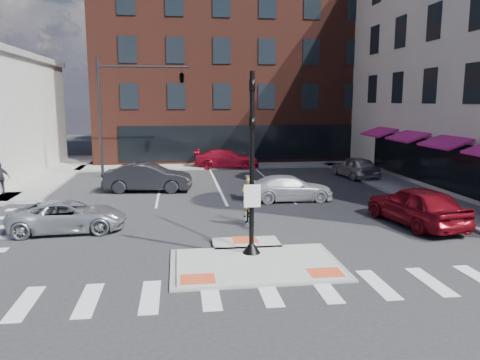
{
  "coord_description": "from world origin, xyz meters",
  "views": [
    {
      "loc": [
        -2.39,
        -14.5,
        5.19
      ],
      "look_at": [
        0.09,
        3.99,
        2.0
      ],
      "focal_mm": 35.0,
      "sensor_mm": 36.0,
      "label": 1
    }
  ],
  "objects": [
    {
      "name": "red_sedan",
      "position": [
        7.47,
        3.43,
        0.84
      ],
      "size": [
        2.76,
        5.21,
        1.69
      ],
      "primitive_type": "imported",
      "rotation": [
        0.0,
        0.0,
        3.3
      ],
      "color": "maroon",
      "rests_on": "ground"
    },
    {
      "name": "bg_car_dark",
      "position": [
        -4.11,
        12.46,
        0.82
      ],
      "size": [
        5.13,
        2.26,
        1.64
      ],
      "primitive_type": "imported",
      "rotation": [
        0.0,
        0.0,
        1.46
      ],
      "color": "black",
      "rests_on": "ground"
    },
    {
      "name": "signal_pole",
      "position": [
        0.0,
        0.4,
        2.36
      ],
      "size": [
        0.6,
        0.6,
        5.98
      ],
      "color": "black",
      "rests_on": "refuge_island"
    },
    {
      "name": "bg_car_silver",
      "position": [
        9.5,
        15.48,
        0.74
      ],
      "size": [
        2.32,
        4.52,
        1.47
      ],
      "primitive_type": "imported",
      "rotation": [
        0.0,
        0.0,
        3.28
      ],
      "color": "#ADB0B5",
      "rests_on": "ground"
    },
    {
      "name": "cyclist",
      "position": [
        0.49,
        4.26,
        0.69
      ],
      "size": [
        0.64,
        1.62,
        2.05
      ],
      "rotation": [
        0.0,
        0.0,
        3.2
      ],
      "color": "#3F3F44",
      "rests_on": "ground"
    },
    {
      "name": "building_n",
      "position": [
        3.0,
        31.99,
        7.8
      ],
      "size": [
        24.4,
        18.4,
        15.5
      ],
      "color": "#4B2017",
      "rests_on": "ground"
    },
    {
      "name": "ground",
      "position": [
        0.0,
        0.0,
        0.0
      ],
      "size": [
        120.0,
        120.0,
        0.0
      ],
      "primitive_type": "plane",
      "color": "#28282B",
      "rests_on": "ground"
    },
    {
      "name": "building_far_right",
      "position": [
        9.0,
        54.0,
        6.0
      ],
      "size": [
        12.0,
        12.0,
        12.0
      ],
      "primitive_type": "cube",
      "color": "brown",
      "rests_on": "ground"
    },
    {
      "name": "white_pickup",
      "position": [
        3.37,
        8.93,
        0.66
      ],
      "size": [
        4.54,
        1.85,
        1.32
      ],
      "primitive_type": "imported",
      "rotation": [
        0.0,
        0.0,
        1.57
      ],
      "color": "white",
      "rests_on": "ground"
    },
    {
      "name": "sidewalk_e",
      "position": [
        10.8,
        10.0,
        0.07
      ],
      "size": [
        3.0,
        24.0,
        0.15
      ],
      "primitive_type": "cube",
      "color": "gray",
      "rests_on": "ground"
    },
    {
      "name": "refuge_island",
      "position": [
        0.0,
        -0.26,
        0.05
      ],
      "size": [
        5.4,
        4.65,
        0.13
      ],
      "color": "gray",
      "rests_on": "ground"
    },
    {
      "name": "bg_car_red",
      "position": [
        1.35,
        21.17,
        0.72
      ],
      "size": [
        5.24,
        2.77,
        1.45
      ],
      "primitive_type": "imported",
      "rotation": [
        0.0,
        0.0,
        1.42
      ],
      "color": "maroon",
      "rests_on": "ground"
    },
    {
      "name": "silver_suv",
      "position": [
        -6.77,
        4.38,
        0.62
      ],
      "size": [
        4.61,
        2.34,
        1.25
      ],
      "primitive_type": "imported",
      "rotation": [
        0.0,
        0.0,
        1.63
      ],
      "color": "#BABEC2",
      "rests_on": "ground"
    },
    {
      "name": "mast_arm_signal",
      "position": [
        -3.47,
        18.0,
        6.21
      ],
      "size": [
        6.1,
        2.24,
        8.0
      ],
      "color": "black",
      "rests_on": "ground"
    },
    {
      "name": "building_far_left",
      "position": [
        -4.0,
        52.0,
        5.0
      ],
      "size": [
        10.0,
        12.0,
        10.0
      ],
      "primitive_type": "cube",
      "color": "slate",
      "rests_on": "ground"
    },
    {
      "name": "sidewalk_n",
      "position": [
        3.0,
        22.0,
        0.07
      ],
      "size": [
        26.0,
        3.0,
        0.15
      ],
      "primitive_type": "cube",
      "color": "gray",
      "rests_on": "ground"
    },
    {
      "name": "pedestrian_b",
      "position": [
        -12.0,
        12.0,
        1.03
      ],
      "size": [
        1.09,
        0.59,
        1.76
      ],
      "primitive_type": "imported",
      "rotation": [
        0.0,
        0.0,
        0.17
      ],
      "color": "#2E2831",
      "rests_on": "sidewalk_nw"
    }
  ]
}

